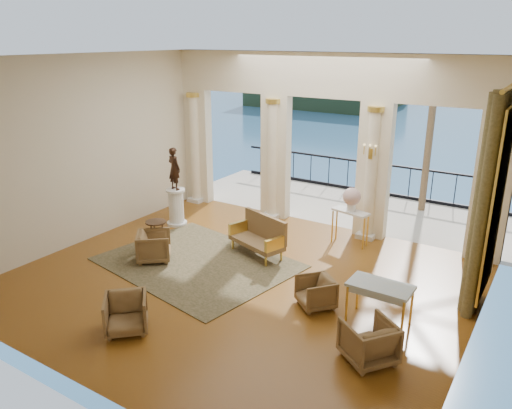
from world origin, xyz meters
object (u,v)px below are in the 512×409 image
Objects in this scene: armchair_d at (154,245)px; game_table at (380,289)px; side_table at (156,226)px; armchair_b at (316,291)px; pedestal at (176,208)px; armchair_a at (126,312)px; settee at (260,236)px; armchair_c at (369,339)px; statue at (174,169)px; console_table at (350,216)px.

game_table is (5.20, 0.19, 0.30)m from armchair_d.
armchair_d is 0.97× the size of side_table.
armchair_b is 4.01m from armchair_d.
pedestal reaches higher than armchair_d.
pedestal is (-2.70, 4.41, 0.12)m from armchair_a.
settee is 3.63m from game_table.
settee is at bearing 42.99° from armchair_a.
armchair_c reaches higher than armchair_d.
armchair_a is 3.97m from settee.
armchair_a is 0.64× the size of statue.
settee is 1.54× the size of pedestal.
pedestal is 4.65m from console_table.
armchair_d is 4.72m from console_table.
armchair_a is 4.09m from armchair_c.
game_table reaches higher than armchair_b.
side_table reaches higher than game_table.
settee is 2.30m from console_table.
side_table is at bearing -127.66° from console_table.
armchair_c is 0.98× the size of side_table.
game_table reaches higher than armchair_d.
console_table reaches higher than armchair_a.
settee is at bearing -89.22° from armchair_d.
armchair_c is 4.71m from console_table.
console_table reaches higher than side_table.
armchair_d is 0.75× the size of pedestal.
settee is 1.38× the size of game_table.
armchair_a is at bearing -58.52° from pedestal.
statue is 4.72m from console_table.
console_table is (-0.63, 3.16, 0.39)m from armchair_b.
armchair_b is at bearing -128.10° from armchair_d.
statue is (-2.70, 4.41, 1.20)m from armchair_a.
armchair_d is 0.66× the size of statue.
armchair_a is 4.43m from game_table.
armchair_c is at bearing -22.95° from armchair_a.
statue is 1.17× the size of console_table.
settee is at bearing 29.53° from side_table.
armchair_a is 1.13× the size of armchair_b.
statue is at bearing -90.00° from pedestal.
game_table is at bearing -16.20° from pedestal.
armchair_c is (1.43, -1.06, 0.05)m from armchair_b.
armchair_d is at bearing -122.02° from console_table.
console_table is at bearing 29.04° from armchair_a.
armchair_b is at bearing -175.30° from game_table.
game_table is 1.11× the size of pedestal.
armchair_b is 0.57× the size of statue.
armchair_a is at bearing -93.45° from console_table.
settee is at bearing -8.62° from pedestal.
statue is (-5.10, 1.91, 1.24)m from armchair_b.
statue is at bearing -160.40° from armchair_b.
side_table is (-0.27, 0.38, 0.29)m from armchair_d.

